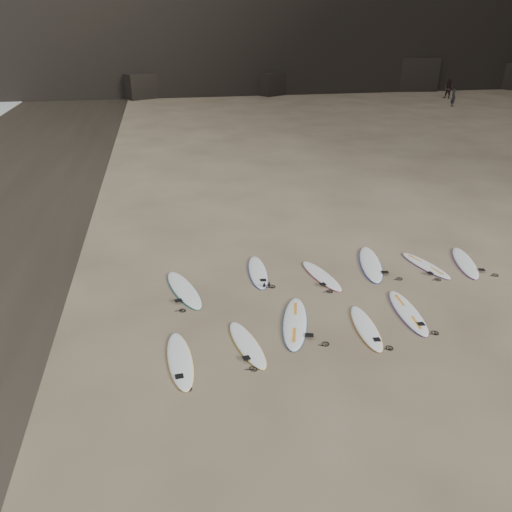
{
  "coord_description": "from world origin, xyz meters",
  "views": [
    {
      "loc": [
        -3.73,
        -11.15,
        7.71
      ],
      "look_at": [
        -1.38,
        1.55,
        1.5
      ],
      "focal_mm": 35.0,
      "sensor_mm": 36.0,
      "label": 1
    }
  ],
  "objects_px": {
    "surfboard_2": "(295,322)",
    "surfboard_9": "(426,265)",
    "surfboard_4": "(408,312)",
    "surfboard_5": "(184,289)",
    "surfboard_10": "(465,262)",
    "person_b": "(449,89)",
    "surfboard_3": "(366,327)",
    "surfboard_6": "(258,272)",
    "surfboard_1": "(247,344)",
    "surfboard_7": "(321,276)",
    "surfboard_8": "(371,264)",
    "surfboard_0": "(180,360)",
    "person_a": "(453,98)"
  },
  "relations": [
    {
      "from": "person_b",
      "to": "surfboard_6",
      "type": "bearing_deg",
      "value": -79.84
    },
    {
      "from": "surfboard_5",
      "to": "surfboard_8",
      "type": "relative_size",
      "value": 0.95
    },
    {
      "from": "surfboard_1",
      "to": "person_b",
      "type": "xyz_separation_m",
      "value": [
        27.81,
        39.02,
        0.93
      ]
    },
    {
      "from": "surfboard_3",
      "to": "surfboard_5",
      "type": "distance_m",
      "value": 5.66
    },
    {
      "from": "surfboard_9",
      "to": "surfboard_10",
      "type": "bearing_deg",
      "value": -17.62
    },
    {
      "from": "surfboard_0",
      "to": "surfboard_2",
      "type": "bearing_deg",
      "value": 14.93
    },
    {
      "from": "surfboard_4",
      "to": "surfboard_2",
      "type": "bearing_deg",
      "value": -177.46
    },
    {
      "from": "surfboard_6",
      "to": "surfboard_2",
      "type": "bearing_deg",
      "value": -77.98
    },
    {
      "from": "surfboard_3",
      "to": "surfboard_6",
      "type": "height_order",
      "value": "surfboard_6"
    },
    {
      "from": "surfboard_3",
      "to": "surfboard_0",
      "type": "bearing_deg",
      "value": -170.1
    },
    {
      "from": "surfboard_2",
      "to": "surfboard_1",
      "type": "bearing_deg",
      "value": -136.87
    },
    {
      "from": "surfboard_2",
      "to": "person_a",
      "type": "height_order",
      "value": "person_a"
    },
    {
      "from": "surfboard_0",
      "to": "surfboard_4",
      "type": "height_order",
      "value": "surfboard_4"
    },
    {
      "from": "surfboard_1",
      "to": "person_a",
      "type": "relative_size",
      "value": 1.43
    },
    {
      "from": "surfboard_6",
      "to": "surfboard_9",
      "type": "relative_size",
      "value": 1.07
    },
    {
      "from": "surfboard_3",
      "to": "surfboard_8",
      "type": "relative_size",
      "value": 0.81
    },
    {
      "from": "surfboard_1",
      "to": "surfboard_5",
      "type": "distance_m",
      "value": 3.51
    },
    {
      "from": "surfboard_6",
      "to": "person_b",
      "type": "bearing_deg",
      "value": 56.73
    },
    {
      "from": "surfboard_3",
      "to": "surfboard_9",
      "type": "xyz_separation_m",
      "value": [
        3.44,
        3.21,
        -0.0
      ]
    },
    {
      "from": "surfboard_2",
      "to": "surfboard_3",
      "type": "distance_m",
      "value": 1.95
    },
    {
      "from": "surfboard_8",
      "to": "person_a",
      "type": "bearing_deg",
      "value": 70.04
    },
    {
      "from": "surfboard_5",
      "to": "surfboard_0",
      "type": "bearing_deg",
      "value": -110.52
    },
    {
      "from": "surfboard_5",
      "to": "surfboard_9",
      "type": "bearing_deg",
      "value": -14.6
    },
    {
      "from": "surfboard_1",
      "to": "surfboard_7",
      "type": "xyz_separation_m",
      "value": [
        3.03,
        3.3,
        0.0
      ]
    },
    {
      "from": "surfboard_6",
      "to": "surfboard_8",
      "type": "distance_m",
      "value": 3.93
    },
    {
      "from": "surfboard_0",
      "to": "person_b",
      "type": "xyz_separation_m",
      "value": [
        29.56,
        39.38,
        0.92
      ]
    },
    {
      "from": "surfboard_8",
      "to": "person_b",
      "type": "distance_m",
      "value": 41.99
    },
    {
      "from": "surfboard_4",
      "to": "person_b",
      "type": "height_order",
      "value": "person_b"
    },
    {
      "from": "surfboard_4",
      "to": "person_a",
      "type": "relative_size",
      "value": 1.58
    },
    {
      "from": "surfboard_3",
      "to": "surfboard_6",
      "type": "xyz_separation_m",
      "value": [
        -2.3,
        3.78,
        0.0
      ]
    },
    {
      "from": "surfboard_7",
      "to": "surfboard_9",
      "type": "distance_m",
      "value": 3.73
    },
    {
      "from": "surfboard_5",
      "to": "surfboard_8",
      "type": "height_order",
      "value": "surfboard_8"
    },
    {
      "from": "surfboard_2",
      "to": "surfboard_9",
      "type": "xyz_separation_m",
      "value": [
        5.29,
        2.62,
        -0.01
      ]
    },
    {
      "from": "person_a",
      "to": "surfboard_1",
      "type": "bearing_deg",
      "value": 146.1
    },
    {
      "from": "surfboard_2",
      "to": "person_a",
      "type": "bearing_deg",
      "value": 70.42
    },
    {
      "from": "surfboard_0",
      "to": "surfboard_7",
      "type": "distance_m",
      "value": 6.02
    },
    {
      "from": "surfboard_1",
      "to": "surfboard_0",
      "type": "bearing_deg",
      "value": 179.95
    },
    {
      "from": "surfboard_8",
      "to": "surfboard_9",
      "type": "distance_m",
      "value": 1.86
    },
    {
      "from": "surfboard_5",
      "to": "person_b",
      "type": "height_order",
      "value": "person_b"
    },
    {
      "from": "surfboard_5",
      "to": "surfboard_7",
      "type": "bearing_deg",
      "value": -14.44
    },
    {
      "from": "surfboard_10",
      "to": "person_b",
      "type": "bearing_deg",
      "value": 77.6
    },
    {
      "from": "surfboard_7",
      "to": "person_a",
      "type": "relative_size",
      "value": 1.46
    },
    {
      "from": "surfboard_4",
      "to": "surfboard_10",
      "type": "relative_size",
      "value": 1.0
    },
    {
      "from": "surfboard_6",
      "to": "person_b",
      "type": "xyz_separation_m",
      "value": [
        26.79,
        35.08,
        0.92
      ]
    },
    {
      "from": "surfboard_1",
      "to": "surfboard_9",
      "type": "relative_size",
      "value": 1.01
    },
    {
      "from": "person_b",
      "to": "surfboard_3",
      "type": "bearing_deg",
      "value": -74.69
    },
    {
      "from": "surfboard_10",
      "to": "person_a",
      "type": "bearing_deg",
      "value": 77.03
    },
    {
      "from": "surfboard_1",
      "to": "surfboard_4",
      "type": "bearing_deg",
      "value": -3.31
    },
    {
      "from": "surfboard_4",
      "to": "surfboard_5",
      "type": "xyz_separation_m",
      "value": [
        -6.27,
        2.5,
        0.0
      ]
    },
    {
      "from": "surfboard_6",
      "to": "surfboard_10",
      "type": "distance_m",
      "value": 7.21
    }
  ]
}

